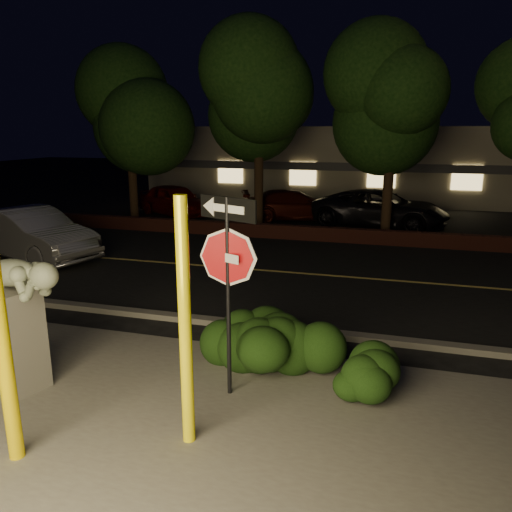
# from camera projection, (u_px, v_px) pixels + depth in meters

# --- Properties ---
(ground) EXTENTS (90.00, 90.00, 0.00)m
(ground) POSITION_uv_depth(u_px,v_px,m) (305.00, 248.00, 16.64)
(ground) COLOR black
(ground) RESTS_ON ground
(patio) EXTENTS (14.00, 6.00, 0.02)m
(patio) POSITION_uv_depth(u_px,v_px,m) (147.00, 439.00, 6.39)
(patio) COLOR #4C4944
(patio) RESTS_ON ground
(road) EXTENTS (80.00, 8.00, 0.01)m
(road) POSITION_uv_depth(u_px,v_px,m) (285.00, 272.00, 13.84)
(road) COLOR black
(road) RESTS_ON ground
(lane_marking) EXTENTS (80.00, 0.12, 0.00)m
(lane_marking) POSITION_uv_depth(u_px,v_px,m) (285.00, 272.00, 13.84)
(lane_marking) COLOR gold
(lane_marking) RESTS_ON road
(curb) EXTENTS (80.00, 0.25, 0.12)m
(curb) POSITION_uv_depth(u_px,v_px,m) (240.00, 324.00, 10.01)
(curb) COLOR #4C4944
(curb) RESTS_ON ground
(brick_wall) EXTENTS (40.00, 0.35, 0.50)m
(brick_wall) POSITION_uv_depth(u_px,v_px,m) (312.00, 233.00, 17.79)
(brick_wall) COLOR #421B15
(brick_wall) RESTS_ON ground
(parking_lot) EXTENTS (40.00, 12.00, 0.01)m
(parking_lot) POSITION_uv_depth(u_px,v_px,m) (332.00, 215.00, 23.16)
(parking_lot) COLOR black
(parking_lot) RESTS_ON ground
(building) EXTENTS (22.00, 10.20, 4.00)m
(building) POSITION_uv_depth(u_px,v_px,m) (351.00, 161.00, 30.10)
(building) COLOR slate
(building) RESTS_ON ground
(tree_far_a) EXTENTS (4.60, 4.60, 7.43)m
(tree_far_a) POSITION_uv_depth(u_px,v_px,m) (127.00, 92.00, 20.25)
(tree_far_a) COLOR black
(tree_far_a) RESTS_ON ground
(tree_far_b) EXTENTS (5.20, 5.20, 8.41)m
(tree_far_b) POSITION_uv_depth(u_px,v_px,m) (259.00, 69.00, 18.79)
(tree_far_b) COLOR black
(tree_far_b) RESTS_ON ground
(tree_far_c) EXTENTS (4.80, 4.80, 7.84)m
(tree_far_c) POSITION_uv_depth(u_px,v_px,m) (395.00, 75.00, 17.18)
(tree_far_c) COLOR black
(tree_far_c) RESTS_ON ground
(yellow_pole_right) EXTENTS (0.16, 0.16, 3.15)m
(yellow_pole_right) POSITION_uv_depth(u_px,v_px,m) (185.00, 326.00, 5.98)
(yellow_pole_right) COLOR #FFEC10
(yellow_pole_right) RESTS_ON ground
(signpost) EXTENTS (0.94, 0.42, 2.97)m
(signpost) POSITION_uv_depth(u_px,v_px,m) (228.00, 258.00, 6.98)
(signpost) COLOR black
(signpost) RESTS_ON ground
(sculpture) EXTENTS (1.98, 1.08, 2.14)m
(sculpture) POSITION_uv_depth(u_px,v_px,m) (15.00, 308.00, 7.30)
(sculpture) COLOR #4C4944
(sculpture) RESTS_ON ground
(hedge_center) EXTENTS (2.15, 1.25, 1.06)m
(hedge_center) POSITION_uv_depth(u_px,v_px,m) (262.00, 333.00, 8.40)
(hedge_center) COLOR black
(hedge_center) RESTS_ON ground
(hedge_right) EXTENTS (1.76, 0.95, 1.15)m
(hedge_right) POSITION_uv_depth(u_px,v_px,m) (288.00, 345.00, 7.84)
(hedge_right) COLOR black
(hedge_right) RESTS_ON ground
(hedge_far_right) EXTENTS (1.52, 1.24, 0.91)m
(hedge_far_right) POSITION_uv_depth(u_px,v_px,m) (374.00, 371.00, 7.25)
(hedge_far_right) COLOR black
(hedge_far_right) RESTS_ON ground
(silver_sedan) EXTENTS (4.99, 3.01, 1.55)m
(silver_sedan) POSITION_uv_depth(u_px,v_px,m) (31.00, 234.00, 15.11)
(silver_sedan) COLOR #B1B0B6
(silver_sedan) RESTS_ON ground
(parked_car_red) EXTENTS (4.47, 3.52, 1.42)m
(parked_car_red) POSITION_uv_depth(u_px,v_px,m) (175.00, 200.00, 22.79)
(parked_car_red) COLOR #680D07
(parked_car_red) RESTS_ON ground
(parked_car_darkred) EXTENTS (4.88, 3.27, 1.31)m
(parked_car_darkred) POSITION_uv_depth(u_px,v_px,m) (294.00, 205.00, 21.64)
(parked_car_darkred) COLOR #3C0E09
(parked_car_darkred) RESTS_ON ground
(parked_car_dark) EXTENTS (5.72, 3.41, 1.49)m
(parked_car_dark) POSITION_uv_depth(u_px,v_px,m) (380.00, 208.00, 20.17)
(parked_car_dark) COLOR black
(parked_car_dark) RESTS_ON ground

